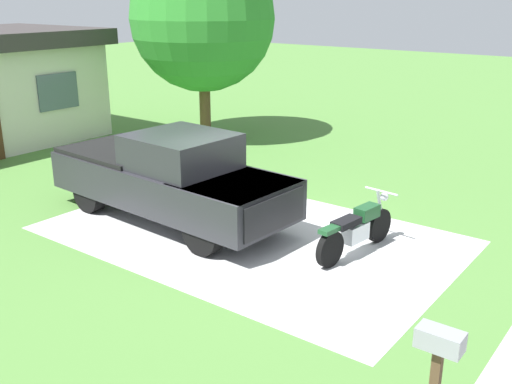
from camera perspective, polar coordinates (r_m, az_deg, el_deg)
The scene contains 6 objects.
ground_plane at distance 11.76m, azimuth -0.63°, elevation -4.15°, with size 80.00×80.00×0.00m, color #4E7F38.
driveway_pad at distance 11.76m, azimuth -0.63°, elevation -4.14°, with size 5.06×7.89×0.01m, color #BCBCBC.
motorcycle at distance 10.94m, azimuth 9.70°, elevation -3.55°, with size 2.21×0.70×1.09m.
pickup_truck at distance 12.43m, azimuth -8.54°, elevation 1.57°, with size 2.30×5.72×1.90m.
mailbox at distance 6.66m, azimuth 17.20°, elevation -14.71°, with size 0.26×0.48×1.26m.
shade_tree at distance 19.36m, azimuth -5.18°, elevation 16.35°, with size 4.57×4.57×6.11m.
Camera 1 is at (-8.59, -6.63, 4.54)m, focal length 41.41 mm.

